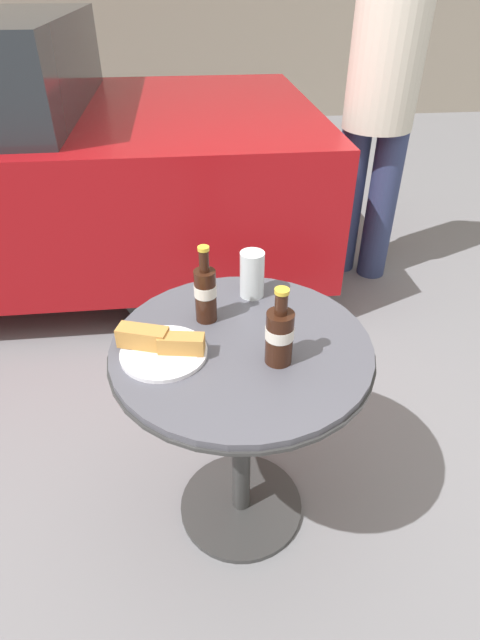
# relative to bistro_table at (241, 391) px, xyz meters

# --- Properties ---
(ground_plane) EXTENTS (30.00, 30.00, 0.00)m
(ground_plane) POSITION_rel_bistro_table_xyz_m (0.00, 0.00, -0.55)
(ground_plane) COLOR slate
(bistro_table) EXTENTS (0.71, 0.71, 0.72)m
(bistro_table) POSITION_rel_bistro_table_xyz_m (0.00, 0.00, 0.00)
(bistro_table) COLOR #333333
(bistro_table) RESTS_ON ground_plane
(cola_bottle_left) EXTENTS (0.06, 0.06, 0.23)m
(cola_bottle_left) POSITION_rel_bistro_table_xyz_m (-0.09, 0.12, 0.26)
(cola_bottle_left) COLOR #33190F
(cola_bottle_left) RESTS_ON bistro_table
(cola_bottle_right) EXTENTS (0.07, 0.07, 0.21)m
(cola_bottle_right) POSITION_rel_bistro_table_xyz_m (0.08, -0.08, 0.26)
(cola_bottle_right) COLOR #33190F
(cola_bottle_right) RESTS_ON bistro_table
(drinking_glass) EXTENTS (0.07, 0.07, 0.14)m
(drinking_glass) POSITION_rel_bistro_table_xyz_m (0.06, 0.23, 0.24)
(drinking_glass) COLOR #C68923
(drinking_glass) RESTS_ON bistro_table
(lunch_plate_near) EXTENTS (0.23, 0.22, 0.07)m
(lunch_plate_near) POSITION_rel_bistro_table_xyz_m (-0.21, -0.02, 0.20)
(lunch_plate_near) COLOR white
(lunch_plate_near) RESTS_ON bistro_table
(pedestrian) EXTENTS (0.36, 0.36, 1.77)m
(pedestrian) POSITION_rel_bistro_table_xyz_m (0.89, 1.59, 0.45)
(pedestrian) COLOR navy
(pedestrian) RESTS_ON ground_plane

